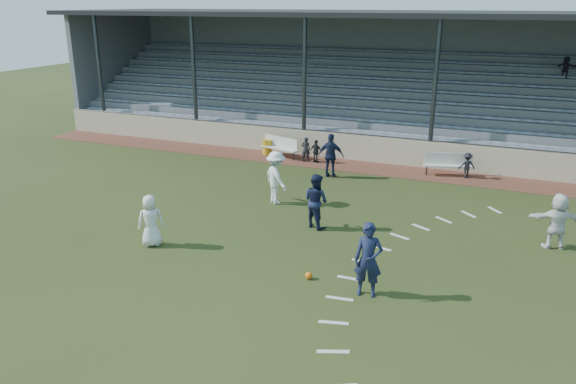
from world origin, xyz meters
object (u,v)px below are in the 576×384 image
at_px(player_white_lead, 151,221).
at_px(player_navy_lead, 368,260).
at_px(bench_right, 448,162).
at_px(trash_bin, 267,147).
at_px(football, 309,276).
at_px(bench_left, 280,145).

xyz_separation_m(player_white_lead, player_navy_lead, (6.84, -0.46, 0.17)).
relative_size(bench_right, trash_bin, 2.81).
distance_m(trash_bin, football, 13.00).
height_order(trash_bin, player_white_lead, player_white_lead).
bearing_deg(trash_bin, bench_left, -11.88).
bearing_deg(player_navy_lead, bench_left, 114.82).
xyz_separation_m(trash_bin, football, (6.42, -11.30, -0.29)).
bearing_deg(bench_left, player_white_lead, -70.67).
bearing_deg(bench_left, football, -46.24).
height_order(bench_right, trash_bin, bench_right).
distance_m(football, player_navy_lead, 1.88).
bearing_deg(football, bench_right, 79.28).
xyz_separation_m(bench_left, player_white_lead, (0.48, -10.92, 0.22)).
xyz_separation_m(bench_right, player_white_lead, (-7.30, -10.93, 0.22)).
relative_size(trash_bin, player_navy_lead, 0.37).
bearing_deg(player_navy_lead, bench_right, 79.77).
relative_size(bench_right, football, 10.48).
height_order(bench_left, player_navy_lead, player_navy_lead).
distance_m(bench_left, player_white_lead, 10.93).
distance_m(bench_right, football, 11.37).
distance_m(trash_bin, player_white_lead, 11.15).
bearing_deg(player_white_lead, bench_right, -160.17).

